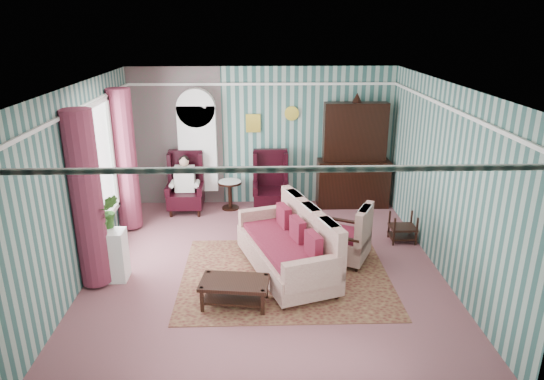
{
  "coord_description": "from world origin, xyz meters",
  "views": [
    {
      "loc": [
        -0.11,
        -6.97,
        3.77
      ],
      "look_at": [
        0.12,
        0.6,
        1.11
      ],
      "focal_mm": 32.0,
      "sensor_mm": 36.0,
      "label": 1
    }
  ],
  "objects_px": {
    "dresser_hutch": "(354,152)",
    "seated_woman": "(185,185)",
    "sofa": "(286,246)",
    "coffee_table": "(235,293)",
    "wingback_right": "(271,182)",
    "plant_stand": "(108,255)",
    "wingback_left": "(185,183)",
    "bookcase": "(198,155)",
    "floral_armchair": "(345,230)",
    "nest_table": "(403,227)",
    "round_side_table": "(230,195)"
  },
  "relations": [
    {
      "from": "dresser_hutch",
      "to": "seated_woman",
      "type": "bearing_deg",
      "value": -175.59
    },
    {
      "from": "sofa",
      "to": "coffee_table",
      "type": "height_order",
      "value": "sofa"
    },
    {
      "from": "wingback_right",
      "to": "plant_stand",
      "type": "xyz_separation_m",
      "value": [
        -2.55,
        -2.75,
        -0.22
      ]
    },
    {
      "from": "wingback_left",
      "to": "dresser_hutch",
      "type": "bearing_deg",
      "value": 4.41
    },
    {
      "from": "bookcase",
      "to": "seated_woman",
      "type": "bearing_deg",
      "value": -122.66
    },
    {
      "from": "seated_woman",
      "to": "plant_stand",
      "type": "relative_size",
      "value": 1.47
    },
    {
      "from": "plant_stand",
      "to": "floral_armchair",
      "type": "relative_size",
      "value": 0.73
    },
    {
      "from": "nest_table",
      "to": "plant_stand",
      "type": "relative_size",
      "value": 0.68
    },
    {
      "from": "round_side_table",
      "to": "floral_armchair",
      "type": "xyz_separation_m",
      "value": [
        2.0,
        -2.4,
        0.25
      ]
    },
    {
      "from": "dresser_hutch",
      "to": "wingback_right",
      "type": "distance_m",
      "value": 1.86
    },
    {
      "from": "nest_table",
      "to": "sofa",
      "type": "height_order",
      "value": "sofa"
    },
    {
      "from": "seated_woman",
      "to": "round_side_table",
      "type": "distance_m",
      "value": 0.96
    },
    {
      "from": "wingback_left",
      "to": "nest_table",
      "type": "xyz_separation_m",
      "value": [
        4.07,
        -1.55,
        -0.35
      ]
    },
    {
      "from": "coffee_table",
      "to": "round_side_table",
      "type": "bearing_deg",
      "value": 93.88
    },
    {
      "from": "wingback_right",
      "to": "nest_table",
      "type": "height_order",
      "value": "wingback_right"
    },
    {
      "from": "wingback_left",
      "to": "plant_stand",
      "type": "height_order",
      "value": "wingback_left"
    },
    {
      "from": "wingback_right",
      "to": "round_side_table",
      "type": "xyz_separation_m",
      "value": [
        -0.85,
        0.15,
        -0.33
      ]
    },
    {
      "from": "bookcase",
      "to": "dresser_hutch",
      "type": "relative_size",
      "value": 0.95
    },
    {
      "from": "plant_stand",
      "to": "nest_table",
      "type": "bearing_deg",
      "value": 13.84
    },
    {
      "from": "wingback_right",
      "to": "nest_table",
      "type": "bearing_deg",
      "value": -33.75
    },
    {
      "from": "dresser_hutch",
      "to": "nest_table",
      "type": "distance_m",
      "value": 2.11
    },
    {
      "from": "dresser_hutch",
      "to": "seated_woman",
      "type": "distance_m",
      "value": 3.56
    },
    {
      "from": "plant_stand",
      "to": "coffee_table",
      "type": "distance_m",
      "value": 2.11
    },
    {
      "from": "bookcase",
      "to": "dresser_hutch",
      "type": "distance_m",
      "value": 3.25
    },
    {
      "from": "dresser_hutch",
      "to": "floral_armchair",
      "type": "relative_size",
      "value": 2.15
    },
    {
      "from": "nest_table",
      "to": "wingback_left",
      "type": "bearing_deg",
      "value": 159.15
    },
    {
      "from": "nest_table",
      "to": "plant_stand",
      "type": "distance_m",
      "value": 5.02
    },
    {
      "from": "wingback_right",
      "to": "floral_armchair",
      "type": "bearing_deg",
      "value": -62.97
    },
    {
      "from": "nest_table",
      "to": "coffee_table",
      "type": "relative_size",
      "value": 0.57
    },
    {
      "from": "wingback_left",
      "to": "floral_armchair",
      "type": "distance_m",
      "value": 3.67
    },
    {
      "from": "sofa",
      "to": "plant_stand",
      "type": "bearing_deg",
      "value": 73.91
    },
    {
      "from": "bookcase",
      "to": "seated_woman",
      "type": "distance_m",
      "value": 0.7
    },
    {
      "from": "nest_table",
      "to": "floral_armchair",
      "type": "xyz_separation_m",
      "value": [
        -1.17,
        -0.7,
        0.28
      ]
    },
    {
      "from": "seated_woman",
      "to": "round_side_table",
      "type": "height_order",
      "value": "seated_woman"
    },
    {
      "from": "plant_stand",
      "to": "coffee_table",
      "type": "bearing_deg",
      "value": -21.94
    },
    {
      "from": "floral_armchair",
      "to": "bookcase",
      "type": "bearing_deg",
      "value": 71.58
    },
    {
      "from": "wingback_right",
      "to": "floral_armchair",
      "type": "xyz_separation_m",
      "value": [
        1.15,
        -2.25,
        -0.08
      ]
    },
    {
      "from": "dresser_hutch",
      "to": "plant_stand",
      "type": "relative_size",
      "value": 2.95
    },
    {
      "from": "nest_table",
      "to": "floral_armchair",
      "type": "height_order",
      "value": "floral_armchair"
    },
    {
      "from": "round_side_table",
      "to": "nest_table",
      "type": "relative_size",
      "value": 1.11
    },
    {
      "from": "plant_stand",
      "to": "sofa",
      "type": "xyz_separation_m",
      "value": [
        2.71,
        0.1,
        0.07
      ]
    },
    {
      "from": "plant_stand",
      "to": "floral_armchair",
      "type": "xyz_separation_m",
      "value": [
        3.7,
        0.5,
        0.15
      ]
    },
    {
      "from": "round_side_table",
      "to": "plant_stand",
      "type": "height_order",
      "value": "plant_stand"
    },
    {
      "from": "plant_stand",
      "to": "wingback_right",
      "type": "bearing_deg",
      "value": 47.16
    },
    {
      "from": "wingback_left",
      "to": "floral_armchair",
      "type": "bearing_deg",
      "value": -37.82
    },
    {
      "from": "seated_woman",
      "to": "floral_armchair",
      "type": "relative_size",
      "value": 1.08
    },
    {
      "from": "wingback_left",
      "to": "sofa",
      "type": "bearing_deg",
      "value": -54.18
    },
    {
      "from": "dresser_hutch",
      "to": "floral_armchair",
      "type": "distance_m",
      "value": 2.67
    },
    {
      "from": "dresser_hutch",
      "to": "bookcase",
      "type": "bearing_deg",
      "value": 177.89
    },
    {
      "from": "wingback_right",
      "to": "dresser_hutch",
      "type": "bearing_deg",
      "value": 8.77
    }
  ]
}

